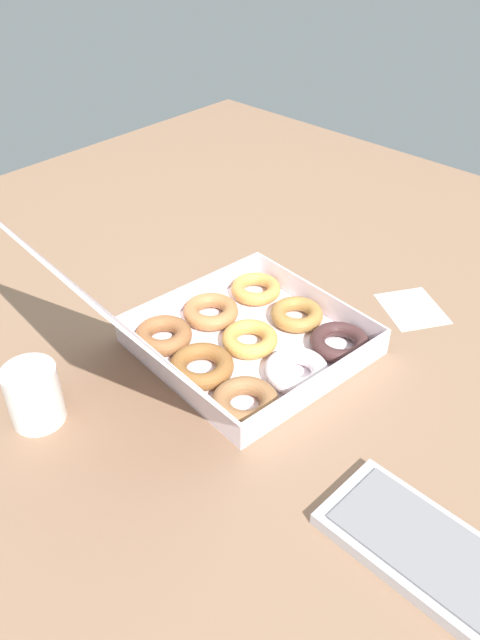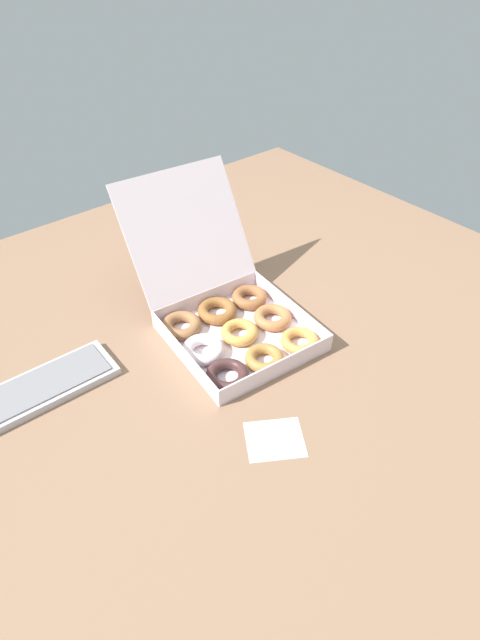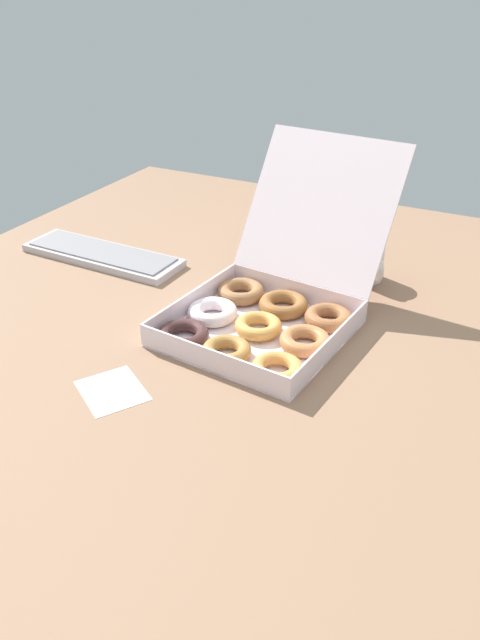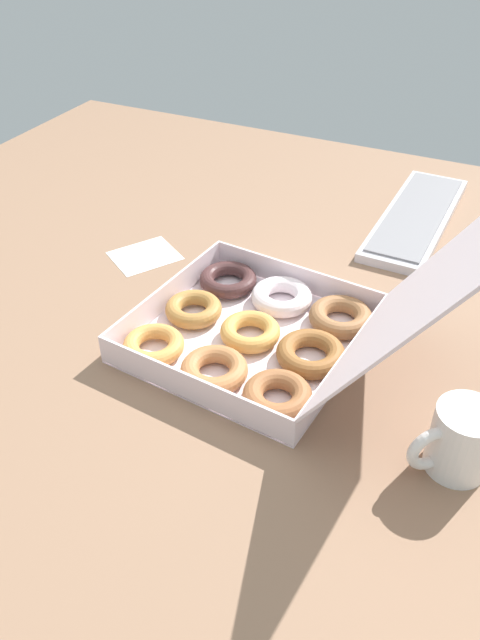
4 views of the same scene
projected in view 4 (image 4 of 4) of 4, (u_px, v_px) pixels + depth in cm
name	position (u px, v px, depth cm)	size (l,w,h in cm)	color
ground_plane	(220.00, 358.00, 96.98)	(180.00, 180.00, 2.00)	#8B674E
donut_box	(271.00, 327.00, 95.57)	(38.50, 54.04, 32.80)	white
keyboard	(416.00, 217.00, 129.32)	(42.32, 13.82, 2.20)	#BCB8BF
coffee_mug	(459.00, 440.00, 76.05)	(9.77, 9.91, 9.47)	white
paper_napkin	(145.00, 256.00, 119.12)	(11.89, 10.11, 0.15)	white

